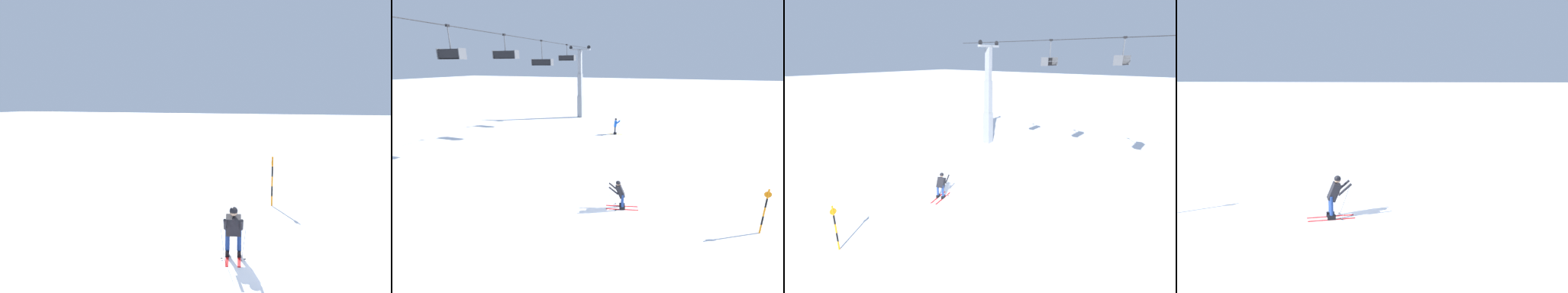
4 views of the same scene
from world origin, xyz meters
TOP-DOWN VIEW (x-y plane):
  - ground_plane at (0.00, 0.00)m, footprint 260.00×260.00m
  - skier_carving_main at (0.69, -0.01)m, footprint 0.94×1.68m

SIDE VIEW (x-z plane):
  - ground_plane at x=0.00m, z-range 0.00..0.00m
  - skier_carving_main at x=0.69m, z-range 0.05..1.67m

